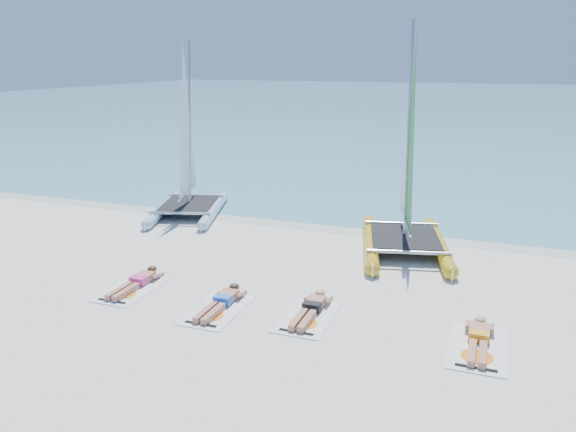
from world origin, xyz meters
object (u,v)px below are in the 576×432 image
(catamaran_blue, at_px, (187,162))
(sunbather_b, at_px, (222,301))
(towel_d, at_px, (478,348))
(towel_a, at_px, (133,289))
(catamaran_yellow, at_px, (407,176))
(towel_b, at_px, (218,309))
(sunbather_a, at_px, (137,281))
(sunbather_d, at_px, (479,338))
(sunbather_c, at_px, (311,308))
(towel_c, at_px, (308,316))

(catamaran_blue, distance_m, sunbather_b, 7.91)
(towel_d, bearing_deg, towel_a, 178.97)
(catamaran_blue, xyz_separation_m, catamaran_yellow, (7.40, -0.87, 0.23))
(towel_d, bearing_deg, catamaran_blue, 146.51)
(catamaran_blue, distance_m, towel_d, 11.68)
(towel_b, distance_m, towel_d, 5.21)
(catamaran_blue, xyz_separation_m, towel_a, (2.09, -6.24, -1.76))
(sunbather_a, bearing_deg, catamaran_yellow, 44.28)
(catamaran_blue, height_order, catamaran_yellow, catamaran_yellow)
(sunbather_d, bearing_deg, towel_d, -90.00)
(sunbather_a, bearing_deg, sunbather_b, -7.40)
(towel_a, bearing_deg, catamaran_blue, 108.51)
(catamaran_blue, bearing_deg, sunbather_d, -49.44)
(sunbather_c, bearing_deg, sunbather_a, -179.53)
(towel_a, distance_m, towel_b, 2.36)
(catamaran_yellow, relative_size, towel_a, 3.43)
(catamaran_yellow, bearing_deg, sunbather_a, -149.15)
(catamaran_yellow, height_order, sunbather_d, catamaran_yellow)
(catamaran_blue, xyz_separation_m, sunbather_b, (4.43, -6.35, -1.65))
(towel_a, xyz_separation_m, sunbather_d, (7.54, 0.06, 0.11))
(catamaran_yellow, relative_size, towel_d, 3.43)
(catamaran_yellow, relative_size, sunbather_c, 3.68)
(sunbather_b, xyz_separation_m, sunbather_c, (1.89, 0.34, 0.00))
(sunbather_d, bearing_deg, sunbather_b, -178.15)
(sunbather_b, distance_m, sunbather_d, 5.21)
(catamaran_yellow, bearing_deg, sunbather_b, -131.88)
(sunbather_b, height_order, sunbather_c, same)
(sunbather_c, bearing_deg, catamaran_yellow, 78.21)
(catamaran_blue, height_order, towel_a, catamaran_blue)
(towel_c, xyz_separation_m, towel_d, (3.31, -0.17, 0.00))
(towel_b, bearing_deg, towel_c, 10.14)
(catamaran_blue, bearing_deg, towel_c, -61.20)
(sunbather_d, bearing_deg, catamaran_yellow, 112.82)
(towel_b, height_order, sunbather_d, sunbather_d)
(catamaran_yellow, xyz_separation_m, towel_a, (-5.31, -5.37, -1.99))
(towel_c, xyz_separation_m, sunbather_c, (0.00, 0.19, 0.11))
(sunbather_a, height_order, sunbather_c, same)
(catamaran_blue, relative_size, towel_b, 3.20)
(sunbather_b, bearing_deg, sunbather_d, 1.85)
(catamaran_yellow, relative_size, sunbather_b, 3.68)
(towel_a, height_order, towel_c, same)
(catamaran_yellow, xyz_separation_m, sunbather_a, (-5.31, -5.18, -1.88))
(towel_a, xyz_separation_m, towel_b, (2.34, -0.30, 0.00))
(sunbather_d, bearing_deg, sunbather_a, 178.97)
(towel_b, height_order, towel_d, same)
(catamaran_blue, distance_m, catamaran_yellow, 7.45)
(sunbather_a, bearing_deg, towel_d, -2.49)
(sunbather_c, bearing_deg, sunbather_d, -2.95)
(catamaran_yellow, relative_size, sunbather_d, 3.68)
(sunbather_a, height_order, sunbather_d, same)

